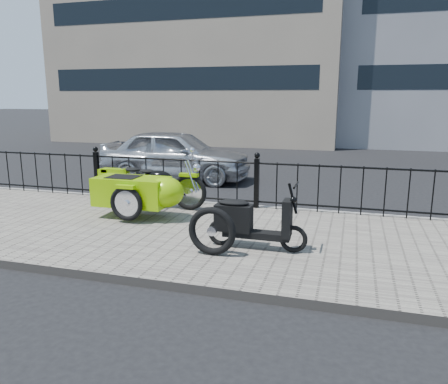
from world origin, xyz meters
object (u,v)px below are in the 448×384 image
(motorcycle_sidecar, at_px, (144,190))
(scooter, at_px, (250,222))
(sedan_car, at_px, (176,155))
(spare_tire, at_px, (212,231))

(motorcycle_sidecar, relative_size, scooter, 1.59)
(motorcycle_sidecar, bearing_deg, scooter, -27.38)
(motorcycle_sidecar, bearing_deg, sedan_car, 104.82)
(spare_tire, bearing_deg, motorcycle_sidecar, 138.79)
(scooter, distance_m, sedan_car, 6.07)
(spare_tire, xyz_separation_m, sedan_car, (-2.83, 5.53, 0.23))
(motorcycle_sidecar, xyz_separation_m, sedan_car, (-1.05, 3.97, 0.10))
(scooter, bearing_deg, motorcycle_sidecar, 152.62)
(spare_tire, relative_size, sedan_car, 0.17)
(scooter, relative_size, sedan_car, 0.36)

